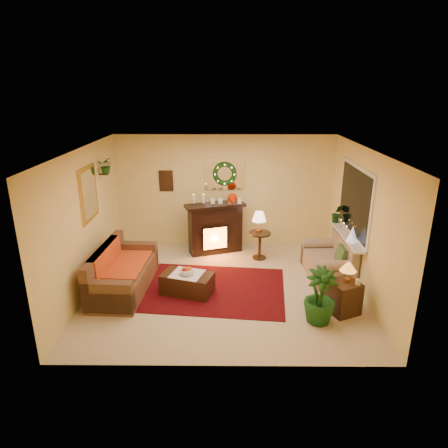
{
  "coord_description": "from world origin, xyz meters",
  "views": [
    {
      "loc": [
        0.06,
        -6.76,
        3.61
      ],
      "look_at": [
        0.0,
        0.35,
        1.15
      ],
      "focal_mm": 32.0,
      "sensor_mm": 36.0,
      "label": 1
    }
  ],
  "objects_px": {
    "loveseat": "(328,256)",
    "coffee_table": "(187,283)",
    "end_table_square": "(343,298)",
    "sofa": "(123,268)",
    "side_table_round": "(260,245)",
    "fireplace": "(215,229)"
  },
  "relations": [
    {
      "from": "coffee_table",
      "to": "loveseat",
      "type": "bearing_deg",
      "value": 32.56
    },
    {
      "from": "loveseat",
      "to": "end_table_square",
      "type": "height_order",
      "value": "loveseat"
    },
    {
      "from": "side_table_round",
      "to": "end_table_square",
      "type": "relative_size",
      "value": 1.1
    },
    {
      "from": "loveseat",
      "to": "side_table_round",
      "type": "distance_m",
      "value": 1.54
    },
    {
      "from": "fireplace",
      "to": "loveseat",
      "type": "relative_size",
      "value": 0.87
    },
    {
      "from": "fireplace",
      "to": "loveseat",
      "type": "distance_m",
      "value": 2.58
    },
    {
      "from": "loveseat",
      "to": "coffee_table",
      "type": "xyz_separation_m",
      "value": [
        -2.73,
        -0.75,
        -0.21
      ]
    },
    {
      "from": "fireplace",
      "to": "end_table_square",
      "type": "bearing_deg",
      "value": -68.34
    },
    {
      "from": "coffee_table",
      "to": "side_table_round",
      "type": "bearing_deg",
      "value": 65.01
    },
    {
      "from": "coffee_table",
      "to": "end_table_square",
      "type": "bearing_deg",
      "value": 4.06
    },
    {
      "from": "end_table_square",
      "to": "sofa",
      "type": "bearing_deg",
      "value": 168.62
    },
    {
      "from": "sofa",
      "to": "coffee_table",
      "type": "relative_size",
      "value": 2.11
    },
    {
      "from": "end_table_square",
      "to": "coffee_table",
      "type": "relative_size",
      "value": 0.61
    },
    {
      "from": "sofa",
      "to": "coffee_table",
      "type": "distance_m",
      "value": 1.22
    },
    {
      "from": "sofa",
      "to": "loveseat",
      "type": "height_order",
      "value": "sofa"
    },
    {
      "from": "loveseat",
      "to": "coffee_table",
      "type": "height_order",
      "value": "loveseat"
    },
    {
      "from": "loveseat",
      "to": "end_table_square",
      "type": "relative_size",
      "value": 2.42
    },
    {
      "from": "sofa",
      "to": "fireplace",
      "type": "relative_size",
      "value": 1.64
    },
    {
      "from": "fireplace",
      "to": "side_table_round",
      "type": "relative_size",
      "value": 1.93
    },
    {
      "from": "fireplace",
      "to": "loveseat",
      "type": "bearing_deg",
      "value": -47.05
    },
    {
      "from": "sofa",
      "to": "side_table_round",
      "type": "xyz_separation_m",
      "value": [
        2.63,
        1.43,
        -0.1
      ]
    },
    {
      "from": "end_table_square",
      "to": "side_table_round",
      "type": "bearing_deg",
      "value": 119.08
    }
  ]
}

